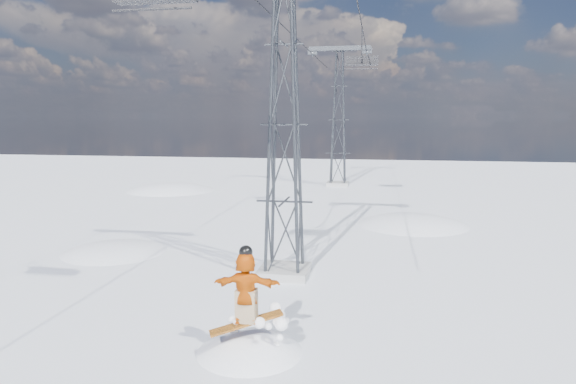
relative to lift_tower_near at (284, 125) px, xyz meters
name	(u,v)px	position (x,y,z in m)	size (l,w,h in m)	color
ground	(183,384)	(-0.80, -8.00, -5.47)	(120.00, 120.00, 0.00)	white
snow_terrain	(238,350)	(-5.57, 13.24, -15.06)	(39.00, 37.00, 22.00)	white
lift_tower_near	(284,125)	(0.00, 0.00, 0.00)	(5.20, 1.80, 11.43)	#999999
lift_tower_far	(339,120)	(0.00, 25.00, 0.00)	(5.20, 1.80, 11.43)	#999999
haul_cables	(321,24)	(0.00, 11.50, 5.38)	(4.46, 51.00, 0.06)	black
lift_chair_mid	(361,61)	(2.20, 13.01, 3.48)	(1.91, 0.55, 2.37)	black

